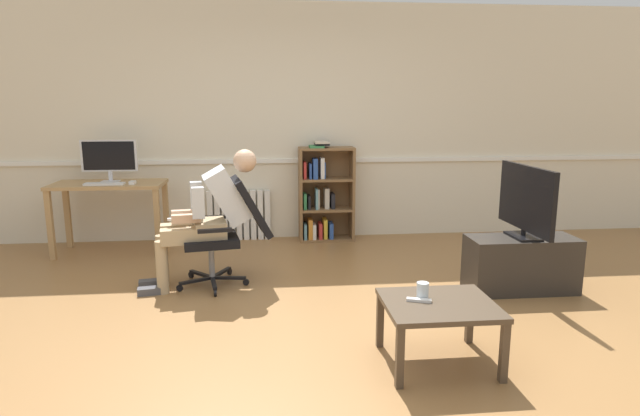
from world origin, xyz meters
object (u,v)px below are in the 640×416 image
object	(u,v)px
computer_desk	(109,194)
tv_screen	(526,200)
computer_mouse	(132,183)
spare_remote	(419,300)
radiator	(239,215)
tv_stand	(521,264)
imac_monitor	(109,157)
keyboard	(104,184)
coffee_table	(439,310)
person_seated	(208,214)
office_chair	(229,227)
bookshelf	(323,195)
drinking_glass	(423,291)

from	to	relation	value
computer_desk	tv_screen	bearing A→B (deg)	-22.68
computer_mouse	spare_remote	size ratio (longest dim) A/B	0.67
computer_desk	tv_screen	size ratio (longest dim) A/B	1.32
radiator	tv_stand	size ratio (longest dim) A/B	0.79
tv_screen	spare_remote	bearing A→B (deg)	132.20
imac_monitor	radiator	bearing A→B (deg)	13.20
keyboard	coffee_table	distance (m)	3.80
radiator	computer_mouse	bearing A→B (deg)	-154.34
imac_monitor	coffee_table	xyz separation A→B (m)	(2.69, -2.86, -0.67)
person_seated	tv_screen	distance (m)	2.70
office_chair	tv_screen	world-z (taller)	tv_screen
coffee_table	spare_remote	size ratio (longest dim) A/B	4.48
computer_desk	tv_stand	world-z (taller)	computer_desk
bookshelf	coffee_table	xyz separation A→B (m)	(0.38, -3.07, -0.19)
computer_desk	tv_screen	distance (m)	4.14
radiator	office_chair	bearing A→B (deg)	-90.22
person_seated	drinking_glass	xyz separation A→B (m)	(1.46, -1.52, -0.19)
office_chair	spare_remote	xyz separation A→B (m)	(1.25, -1.60, -0.11)
imac_monitor	drinking_glass	world-z (taller)	imac_monitor
imac_monitor	person_seated	distance (m)	1.75
tv_screen	spare_remote	xyz separation A→B (m)	(-1.24, -1.16, -0.38)
imac_monitor	bookshelf	size ratio (longest dim) A/B	0.50
office_chair	tv_stand	world-z (taller)	office_chair
bookshelf	tv_stand	xyz separation A→B (m)	(1.50, -1.89, -0.30)
bookshelf	radiator	bearing A→B (deg)	174.10
imac_monitor	bookshelf	xyz separation A→B (m)	(2.31, 0.21, -0.48)
computer_mouse	person_seated	world-z (taller)	person_seated
computer_desk	person_seated	bearing A→B (deg)	-45.75
coffee_table	bookshelf	bearing A→B (deg)	97.07
office_chair	spare_remote	distance (m)	2.03
keyboard	drinking_glass	distance (m)	3.68
computer_desk	imac_monitor	size ratio (longest dim) A/B	1.99
bookshelf	person_seated	world-z (taller)	person_seated
bookshelf	radiator	xyz separation A→B (m)	(-0.98, 0.10, -0.24)
computer_mouse	drinking_glass	size ratio (longest dim) A/B	0.98
tv_screen	keyboard	bearing A→B (deg)	68.12
imac_monitor	coffee_table	size ratio (longest dim) A/B	0.86
tv_stand	bookshelf	bearing A→B (deg)	128.47
imac_monitor	office_chair	world-z (taller)	imac_monitor
radiator	tv_stand	xyz separation A→B (m)	(2.48, -1.99, -0.06)
computer_desk	bookshelf	bearing A→B (deg)	7.09
bookshelf	coffee_table	world-z (taller)	bookshelf
tv_screen	radiator	bearing A→B (deg)	50.31
computer_mouse	radiator	xyz separation A→B (m)	(1.06, 0.51, -0.48)
person_seated	computer_desk	bearing A→B (deg)	-145.51
computer_desk	drinking_glass	world-z (taller)	computer_desk
imac_monitor	tv_screen	bearing A→B (deg)	-23.70
computer_desk	person_seated	xyz separation A→B (m)	(1.16, -1.19, 0.01)
person_seated	spare_remote	bearing A→B (deg)	32.40
coffee_table	drinking_glass	bearing A→B (deg)	138.89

